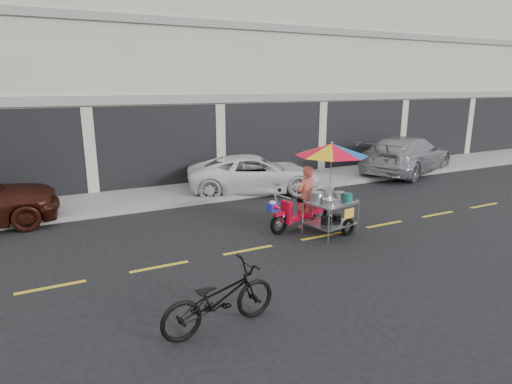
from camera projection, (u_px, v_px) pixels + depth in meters
name	position (u px, v px, depth m)	size (l,w,h in m)	color
ground	(322.00, 236.00, 10.42)	(90.00, 90.00, 0.00)	black
sidewalk	(232.00, 186.00, 15.16)	(45.00, 3.00, 0.15)	gray
shophouse_block	(242.00, 70.00, 19.77)	(36.00, 8.11, 10.40)	beige
centerline	(322.00, 236.00, 10.42)	(42.00, 0.10, 0.01)	gold
white_pickup	(255.00, 174.00, 14.56)	(2.09, 4.53, 1.26)	white
silver_pickup	(407.00, 155.00, 17.59)	(2.16, 5.31, 1.54)	#A1A2A9
near_bicycle	(219.00, 298.00, 6.39)	(0.66, 1.88, 0.99)	black
food_vendor_rig	(322.00, 175.00, 10.44)	(2.53, 2.06, 2.29)	black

